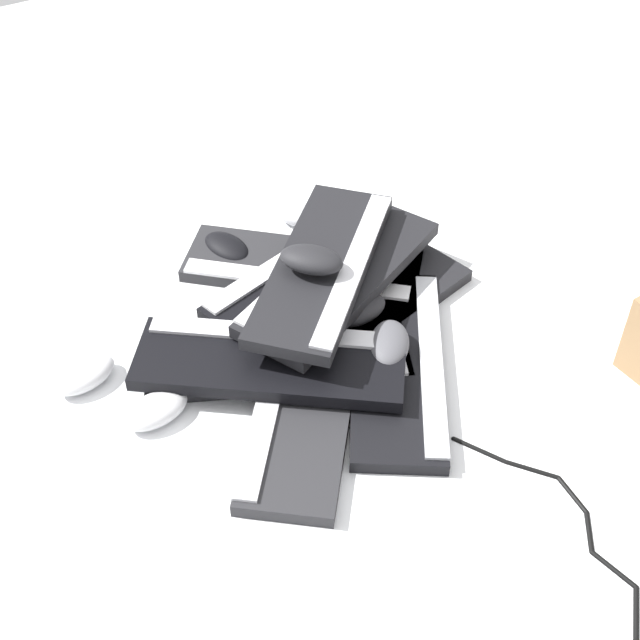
% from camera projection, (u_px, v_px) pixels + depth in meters
% --- Properties ---
extents(ground_plane, '(3.20, 3.20, 0.00)m').
position_uv_depth(ground_plane, '(333.00, 315.00, 1.60)').
color(ground_plane, white).
extents(keyboard_0, '(0.40, 0.43, 0.03)m').
position_uv_depth(keyboard_0, '(302.00, 267.00, 1.68)').
color(keyboard_0, '#232326').
rests_on(keyboard_0, ground).
extents(keyboard_1, '(0.32, 0.46, 0.03)m').
position_uv_depth(keyboard_1, '(278.00, 359.00, 1.50)').
color(keyboard_1, black).
rests_on(keyboard_1, ground).
extents(keyboard_2, '(0.44, 0.39, 0.03)m').
position_uv_depth(keyboard_2, '(303.00, 403.00, 1.43)').
color(keyboard_2, '#232326').
rests_on(keyboard_2, ground).
extents(keyboard_3, '(0.45, 0.37, 0.03)m').
position_uv_depth(keyboard_3, '(399.00, 364.00, 1.49)').
color(keyboard_3, black).
rests_on(keyboard_3, ground).
extents(keyboard_4, '(0.25, 0.46, 0.03)m').
position_uv_depth(keyboard_4, '(360.00, 311.00, 1.59)').
color(keyboard_4, black).
rests_on(keyboard_4, ground).
extents(keyboard_5, '(0.26, 0.46, 0.03)m').
position_uv_depth(keyboard_5, '(315.00, 273.00, 1.62)').
color(keyboard_5, black).
rests_on(keyboard_5, keyboard_0).
extents(keyboard_6, '(0.32, 0.46, 0.03)m').
position_uv_depth(keyboard_6, '(339.00, 276.00, 1.56)').
color(keyboard_6, black).
rests_on(keyboard_6, keyboard_5).
extents(keyboard_7, '(0.41, 0.42, 0.03)m').
position_uv_depth(keyboard_7, '(324.00, 267.00, 1.54)').
color(keyboard_7, black).
rests_on(keyboard_7, keyboard_6).
extents(keyboard_8, '(0.38, 0.44, 0.03)m').
position_uv_depth(keyboard_8, '(270.00, 361.00, 1.45)').
color(keyboard_8, black).
rests_on(keyboard_8, keyboard_2).
extents(mouse_0, '(0.12, 0.09, 0.04)m').
position_uv_depth(mouse_0, '(227.00, 248.00, 1.71)').
color(mouse_0, black).
rests_on(mouse_0, ground).
extents(mouse_1, '(0.13, 0.12, 0.04)m').
position_uv_depth(mouse_1, '(312.00, 260.00, 1.49)').
color(mouse_1, black).
rests_on(mouse_1, keyboard_7).
extents(mouse_2, '(0.10, 0.13, 0.04)m').
position_uv_depth(mouse_2, '(272.00, 319.00, 1.52)').
color(mouse_2, black).
rests_on(mouse_2, keyboard_1).
extents(mouse_3, '(0.13, 0.12, 0.04)m').
position_uv_depth(mouse_3, '(304.00, 216.00, 1.78)').
color(mouse_3, '#B7B7BC').
rests_on(mouse_3, ground).
extents(mouse_4, '(0.09, 0.12, 0.04)m').
position_uv_depth(mouse_4, '(84.00, 375.00, 1.46)').
color(mouse_4, silver).
rests_on(mouse_4, ground).
extents(mouse_5, '(0.08, 0.12, 0.04)m').
position_uv_depth(mouse_5, '(156.00, 409.00, 1.41)').
color(mouse_5, silver).
rests_on(mouse_5, ground).
extents(mouse_6, '(0.07, 0.11, 0.04)m').
position_uv_depth(mouse_6, '(357.00, 310.00, 1.54)').
color(mouse_6, black).
rests_on(mouse_6, keyboard_4).
extents(mouse_7, '(0.13, 0.12, 0.04)m').
position_uv_depth(mouse_7, '(389.00, 344.00, 1.47)').
color(mouse_7, '#4C4C51').
rests_on(mouse_7, keyboard_3).
extents(cable_0, '(0.57, 0.24, 0.01)m').
position_uv_depth(cable_0, '(585.00, 580.00, 1.21)').
color(cable_0, black).
rests_on(cable_0, ground).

